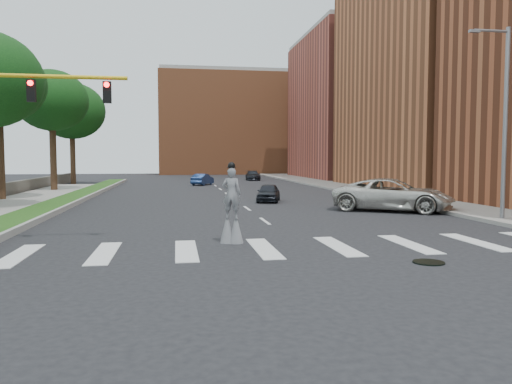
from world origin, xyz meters
TOP-DOWN VIEW (x-y plane):
  - ground_plane at (0.00, 0.00)m, footprint 160.00×160.00m
  - grass_median at (-11.50, 20.00)m, footprint 2.00×60.00m
  - median_curb at (-10.45, 20.00)m, footprint 0.20×60.00m
  - sidewalk_right at (12.50, 25.00)m, footprint 5.00×90.00m
  - manhole at (3.00, -2.00)m, footprint 0.90×0.90m
  - building_mid at (22.00, 30.00)m, footprint 16.00×22.00m
  - building_far at (22.00, 54.00)m, footprint 16.00×22.00m
  - building_backdrop at (6.00, 78.00)m, footprint 26.00×14.00m
  - streetlight at (10.90, 6.00)m, footprint 2.05×0.20m
  - traffic_signal at (-9.78, 3.00)m, footprint 5.30×0.23m
  - stilt_performer at (-2.23, 2.23)m, footprint 0.82×0.63m
  - suv_crossing at (7.95, 11.32)m, footprint 7.22×6.12m
  - car_near at (2.10, 18.28)m, footprint 2.34×3.87m
  - car_mid at (-1.29, 39.38)m, footprint 2.75×3.94m
  - car_far at (5.88, 49.83)m, footprint 2.05×4.43m
  - tree_4 at (-14.76, 30.86)m, footprint 6.23×6.23m
  - tree_5 at (-15.42, 42.67)m, footprint 7.27×7.27m

SIDE VIEW (x-z plane):
  - ground_plane at x=0.00m, z-range 0.00..0.00m
  - manhole at x=3.00m, z-range 0.00..0.04m
  - sidewalk_right at x=12.50m, z-range 0.00..0.18m
  - grass_median at x=-11.50m, z-range 0.00..0.25m
  - median_curb at x=-10.45m, z-range 0.00..0.28m
  - car_near at x=2.10m, z-range 0.00..1.23m
  - car_mid at x=-1.29m, z-range 0.00..1.23m
  - car_far at x=5.88m, z-range 0.00..1.25m
  - suv_crossing at x=7.95m, z-range 0.00..1.84m
  - stilt_performer at x=-2.23m, z-range -0.28..2.59m
  - traffic_signal at x=-9.78m, z-range 1.05..7.25m
  - streetlight at x=10.90m, z-range 0.40..9.40m
  - tree_4 at x=-14.76m, z-range 2.62..13.25m
  - tree_5 at x=-15.42m, z-range 2.49..13.72m
  - building_backdrop at x=6.00m, z-range 0.00..18.00m
  - building_far at x=22.00m, z-range 0.00..20.00m
  - building_mid at x=22.00m, z-range 0.00..24.00m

